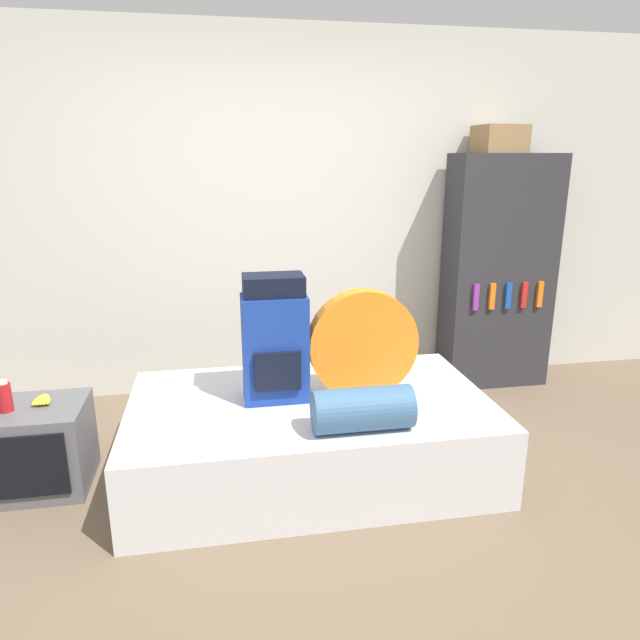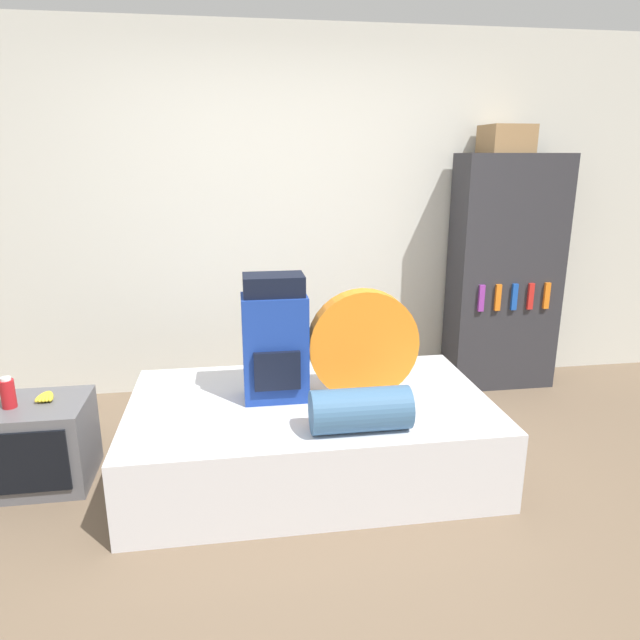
{
  "view_description": "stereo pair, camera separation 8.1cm",
  "coord_description": "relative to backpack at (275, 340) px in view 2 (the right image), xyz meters",
  "views": [
    {
      "loc": [
        -0.46,
        -2.34,
        1.72
      ],
      "look_at": [
        0.06,
        0.53,
        0.88
      ],
      "focal_mm": 32.0,
      "sensor_mm": 36.0,
      "label": 1
    },
    {
      "loc": [
        -0.38,
        -2.35,
        1.72
      ],
      "look_at": [
        0.06,
        0.53,
        0.88
      ],
      "focal_mm": 32.0,
      "sensor_mm": 36.0,
      "label": 2
    }
  ],
  "objects": [
    {
      "name": "wall_back",
      "position": [
        0.18,
        1.28,
        0.53
      ],
      "size": [
        8.0,
        0.05,
        2.6
      ],
      "color": "silver",
      "rests_on": "ground_plane"
    },
    {
      "name": "canister",
      "position": [
        -1.39,
        0.02,
        -0.23
      ],
      "size": [
        0.07,
        0.07,
        0.17
      ],
      "color": "#B2191E",
      "rests_on": "television"
    },
    {
      "name": "bookshelf",
      "position": [
        1.81,
        1.03,
        0.1
      ],
      "size": [
        0.79,
        0.36,
        1.74
      ],
      "color": "#2D2D33",
      "rests_on": "ground_plane"
    },
    {
      "name": "television",
      "position": [
        -1.29,
        0.05,
        -0.54
      ],
      "size": [
        0.54,
        0.47,
        0.46
      ],
      "color": "#5B5B60",
      "rests_on": "ground_plane"
    },
    {
      "name": "sleeping_roll",
      "position": [
        0.37,
        -0.45,
        -0.23
      ],
      "size": [
        0.48,
        0.22,
        0.22
      ],
      "color": "#3D668E",
      "rests_on": "bed"
    },
    {
      "name": "banana_bunch",
      "position": [
        -1.23,
        0.09,
        -0.29
      ],
      "size": [
        0.11,
        0.14,
        0.04
      ],
      "color": "yellow",
      "rests_on": "television"
    },
    {
      "name": "bed",
      "position": [
        0.18,
        -0.05,
        -0.55
      ],
      "size": [
        1.96,
        1.17,
        0.43
      ],
      "color": "silver",
      "rests_on": "ground_plane"
    },
    {
      "name": "tent_bag",
      "position": [
        0.48,
        -0.04,
        -0.03
      ],
      "size": [
        0.6,
        0.1,
        0.6
      ],
      "color": "orange",
      "rests_on": "bed"
    },
    {
      "name": "cardboard_box",
      "position": [
        1.74,
        1.06,
        1.07
      ],
      "size": [
        0.31,
        0.32,
        0.19
      ],
      "color": "#99754C",
      "rests_on": "bookshelf"
    },
    {
      "name": "ground_plane",
      "position": [
        0.18,
        -0.57,
        -0.77
      ],
      "size": [
        16.0,
        16.0,
        0.0
      ],
      "primitive_type": "plane",
      "color": "brown"
    },
    {
      "name": "backpack",
      "position": [
        0.0,
        0.0,
        0.0
      ],
      "size": [
        0.35,
        0.25,
        0.69
      ],
      "color": "navy",
      "rests_on": "bed"
    }
  ]
}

